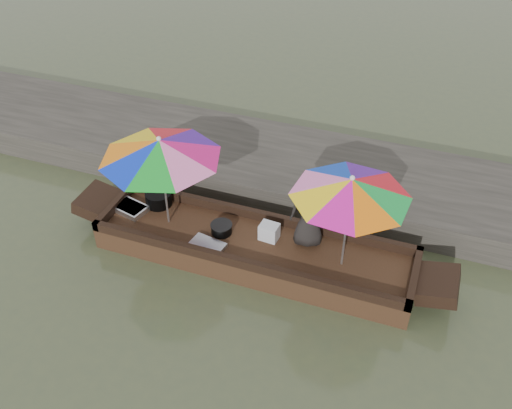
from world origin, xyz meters
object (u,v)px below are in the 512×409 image
(charcoal_grill, at_px, (222,229))
(supply_bag, at_px, (269,232))
(tray_crayfish, at_px, (131,208))
(umbrella_bow, at_px, (164,182))
(tray_scallop, at_px, (206,246))
(boat_hull, at_px, (254,251))
(cooking_pot, at_px, (159,199))
(vendor, at_px, (309,212))
(umbrella_stern, at_px, (347,223))

(charcoal_grill, xyz_separation_m, supply_bag, (0.73, 0.13, 0.06))
(tray_crayfish, relative_size, umbrella_bow, 0.29)
(tray_crayfish, height_order, charcoal_grill, charcoal_grill)
(tray_scallop, bearing_deg, charcoal_grill, 78.51)
(boat_hull, xyz_separation_m, umbrella_bow, (-1.42, 0.00, 0.95))
(charcoal_grill, bearing_deg, boat_hull, -4.09)
(tray_scallop, height_order, charcoal_grill, charcoal_grill)
(boat_hull, xyz_separation_m, tray_crayfish, (-2.12, 0.04, 0.22))
(supply_bag, bearing_deg, umbrella_bow, -174.12)
(tray_crayfish, xyz_separation_m, umbrella_bow, (0.70, -0.04, 0.73))
(cooking_pot, relative_size, tray_crayfish, 0.82)
(tray_scallop, relative_size, umbrella_bow, 0.29)
(cooking_pot, distance_m, umbrella_bow, 0.83)
(vendor, distance_m, umbrella_stern, 0.69)
(cooking_pot, distance_m, umbrella_stern, 3.21)
(boat_hull, height_order, vendor, vendor)
(tray_crayfish, bearing_deg, boat_hull, -0.95)
(boat_hull, bearing_deg, vendor, 20.40)
(charcoal_grill, xyz_separation_m, umbrella_stern, (1.89, -0.04, 0.70))
(tray_scallop, relative_size, umbrella_stern, 0.32)
(boat_hull, relative_size, umbrella_stern, 2.98)
(cooking_pot, height_order, umbrella_stern, umbrella_stern)
(cooking_pot, bearing_deg, supply_bag, -5.21)
(cooking_pot, xyz_separation_m, vendor, (2.53, -0.06, 0.47))
(charcoal_grill, height_order, supply_bag, supply_bag)
(charcoal_grill, bearing_deg, umbrella_stern, -1.17)
(umbrella_bow, bearing_deg, tray_crayfish, 177.12)
(tray_scallop, distance_m, charcoal_grill, 0.40)
(charcoal_grill, relative_size, vendor, 0.27)
(umbrella_stern, bearing_deg, umbrella_bow, 180.00)
(tray_scallop, xyz_separation_m, umbrella_bow, (-0.80, 0.36, 0.74))
(boat_hull, relative_size, tray_scallop, 9.34)
(tray_scallop, bearing_deg, umbrella_bow, 156.18)
(tray_crayfish, bearing_deg, umbrella_stern, -0.58)
(tray_scallop, bearing_deg, boat_hull, 29.83)
(umbrella_bow, bearing_deg, vendor, 7.34)
(tray_scallop, distance_m, umbrella_bow, 1.15)
(vendor, bearing_deg, charcoal_grill, -3.87)
(boat_hull, height_order, umbrella_bow, umbrella_bow)
(vendor, bearing_deg, boat_hull, 5.93)
(cooking_pot, xyz_separation_m, umbrella_bow, (0.35, -0.34, 0.66))
(charcoal_grill, bearing_deg, cooking_pot, 166.07)
(charcoal_grill, xyz_separation_m, umbrella_bow, (-0.88, -0.04, 0.70))
(boat_hull, xyz_separation_m, charcoal_grill, (-0.54, 0.04, 0.25))
(boat_hull, xyz_separation_m, cooking_pot, (-1.77, 0.34, 0.29))
(charcoal_grill, bearing_deg, tray_crayfish, -179.88)
(vendor, relative_size, umbrella_stern, 0.71)
(vendor, bearing_deg, umbrella_bow, -7.13)
(boat_hull, distance_m, umbrella_bow, 1.71)
(boat_hull, relative_size, tray_crayfish, 9.34)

